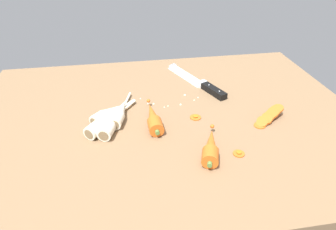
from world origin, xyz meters
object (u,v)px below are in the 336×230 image
object	(u,v)px
carrot_slice_stray_mid	(239,153)
carrot_slice_stray_near	(195,117)
parsnip_back	(120,112)
parsnip_mid_left	(108,114)
parsnip_front	(106,121)
carrot_slice_stack	(269,116)
whole_carrot_second	(211,147)
whole_carrot	(153,118)
parsnip_mid_right	(111,123)
chefs_knife	(193,79)

from	to	relation	value
carrot_slice_stray_mid	carrot_slice_stray_near	bearing A→B (deg)	110.26
parsnip_back	parsnip_mid_left	bearing A→B (deg)	-177.52
parsnip_front	carrot_slice_stray_near	bearing A→B (deg)	0.85
carrot_slice_stack	parsnip_front	bearing A→B (deg)	174.63
whole_carrot_second	carrot_slice_stray_mid	size ratio (longest dim) A/B	5.47
whole_carrot	carrot_slice_stray_near	bearing A→B (deg)	4.85
whole_carrot	parsnip_mid_left	bearing A→B (deg)	160.17
parsnip_mid_left	carrot_slice_stray_near	bearing A→B (deg)	-7.86
carrot_slice_stray_mid	whole_carrot_second	bearing A→B (deg)	167.51
parsnip_mid_right	parsnip_front	bearing A→B (deg)	141.58
parsnip_mid_left	carrot_slice_stack	size ratio (longest dim) A/B	1.31
carrot_slice_stray_near	carrot_slice_stray_mid	distance (cm)	19.93
parsnip_front	parsnip_back	world-z (taller)	same
parsnip_mid_left	carrot_slice_stack	xyz separation A→B (cm)	(47.61, -8.56, -0.53)
parsnip_front	parsnip_mid_left	xyz separation A→B (cm)	(0.71, 4.02, 0.00)
whole_carrot	parsnip_mid_right	xyz separation A→B (cm)	(-12.28, -0.52, -0.12)
carrot_slice_stray_near	carrot_slice_stray_mid	bearing A→B (deg)	-69.74
parsnip_mid_right	parsnip_back	xyz separation A→B (cm)	(2.67, 5.41, -0.00)
chefs_knife	parsnip_mid_left	size ratio (longest dim) A/B	2.30
chefs_knife	carrot_slice_stray_near	xyz separation A→B (cm)	(-5.24, -25.40, -0.29)
parsnip_front	parsnip_mid_right	world-z (taller)	same
parsnip_mid_right	carrot_slice_stray_near	world-z (taller)	parsnip_mid_right
parsnip_mid_right	carrot_slice_stack	distance (cm)	46.89
chefs_knife	whole_carrot_second	world-z (taller)	whole_carrot_second
parsnip_mid_left	parsnip_front	bearing A→B (deg)	-100.07
parsnip_back	parsnip_mid_right	bearing A→B (deg)	-116.28
parsnip_front	carrot_slice_stack	world-z (taller)	parsnip_front
parsnip_front	parsnip_mid_right	bearing A→B (deg)	-38.42
parsnip_mid_left	parsnip_back	distance (cm)	3.51
whole_carrot	carrot_slice_stack	world-z (taller)	whole_carrot
carrot_slice_stack	parsnip_back	bearing A→B (deg)	168.82
parsnip_front	whole_carrot_second	bearing A→B (deg)	-32.07
parsnip_back	carrot_slice_stray_mid	bearing A→B (deg)	-37.20
parsnip_back	carrot_slice_stack	world-z (taller)	parsnip_back
parsnip_mid_left	parsnip_mid_right	xyz separation A→B (cm)	(0.84, -5.25, -0.00)
parsnip_mid_right	carrot_slice_stack	xyz separation A→B (cm)	(46.77, -3.31, -0.53)
chefs_knife	parsnip_back	xyz separation A→B (cm)	(-27.94, -21.63, 1.33)
carrot_slice_stray_near	parsnip_back	bearing A→B (deg)	170.56
whole_carrot	whole_carrot_second	world-z (taller)	same
whole_carrot	parsnip_mid_left	world-z (taller)	whole_carrot
whole_carrot	parsnip_front	size ratio (longest dim) A/B	0.98
carrot_slice_stack	parsnip_mid_right	bearing A→B (deg)	175.96
whole_carrot_second	parsnip_mid_left	size ratio (longest dim) A/B	1.15
chefs_knife	carrot_slice_stray_mid	bearing A→B (deg)	-87.85
parsnip_front	carrot_slice_stray_near	distance (cm)	26.98
chefs_knife	carrot_slice_stack	world-z (taller)	carrot_slice_stack
chefs_knife	carrot_slice_stray_near	size ratio (longest dim) A/B	9.78
parsnip_mid_right	chefs_knife	bearing A→B (deg)	41.45
chefs_knife	carrot_slice_stray_near	bearing A→B (deg)	-101.66
parsnip_mid_left	parsnip_back	xyz separation A→B (cm)	(3.51, 0.15, -0.00)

